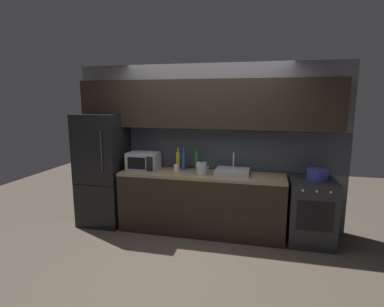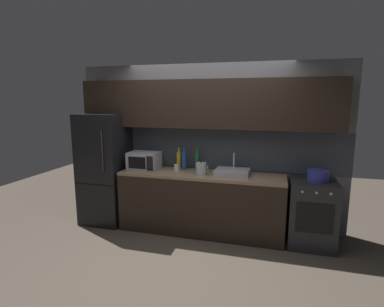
# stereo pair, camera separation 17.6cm
# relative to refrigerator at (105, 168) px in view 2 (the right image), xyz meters

# --- Properties ---
(ground_plane) EXTENTS (10.00, 10.00, 0.00)m
(ground_plane) POSITION_rel_refrigerator_xyz_m (1.59, -0.90, -0.87)
(ground_plane) COLOR #4C4238
(back_wall) EXTENTS (4.16, 0.44, 2.50)m
(back_wall) POSITION_rel_refrigerator_xyz_m (1.59, 0.30, 0.68)
(back_wall) COLOR slate
(back_wall) RESTS_ON ground
(counter_run) EXTENTS (2.42, 0.60, 0.90)m
(counter_run) POSITION_rel_refrigerator_xyz_m (1.59, 0.00, -0.42)
(counter_run) COLOR black
(counter_run) RESTS_ON ground
(refrigerator) EXTENTS (0.68, 0.69, 1.75)m
(refrigerator) POSITION_rel_refrigerator_xyz_m (0.00, 0.00, 0.00)
(refrigerator) COLOR black
(refrigerator) RESTS_ON ground
(oven_range) EXTENTS (0.60, 0.62, 0.90)m
(oven_range) POSITION_rel_refrigerator_xyz_m (3.14, -0.00, -0.42)
(oven_range) COLOR #232326
(oven_range) RESTS_ON ground
(microwave) EXTENTS (0.46, 0.35, 0.27)m
(microwave) POSITION_rel_refrigerator_xyz_m (0.68, 0.02, 0.16)
(microwave) COLOR #A8AAAF
(microwave) RESTS_ON counter_run
(sink_basin) EXTENTS (0.48, 0.38, 0.30)m
(sink_basin) POSITION_rel_refrigerator_xyz_m (2.04, 0.03, 0.07)
(sink_basin) COLOR #ADAFB5
(sink_basin) RESTS_ON counter_run
(kettle) EXTENTS (0.19, 0.15, 0.20)m
(kettle) POSITION_rel_refrigerator_xyz_m (1.61, -0.07, 0.11)
(kettle) COLOR #B7BABF
(kettle) RESTS_ON counter_run
(wine_bottle_blue) EXTENTS (0.07, 0.07, 0.35)m
(wine_bottle_blue) POSITION_rel_refrigerator_xyz_m (1.28, 0.16, 0.17)
(wine_bottle_blue) COLOR #234299
(wine_bottle_blue) RESTS_ON counter_run
(wine_bottle_green) EXTENTS (0.06, 0.06, 0.35)m
(wine_bottle_green) POSITION_rel_refrigerator_xyz_m (1.48, 0.20, 0.17)
(wine_bottle_green) COLOR #1E6B2D
(wine_bottle_green) RESTS_ON counter_run
(wine_bottle_yellow) EXTENTS (0.07, 0.07, 0.33)m
(wine_bottle_yellow) POSITION_rel_refrigerator_xyz_m (1.18, 0.22, 0.16)
(wine_bottle_yellow) COLOR gold
(wine_bottle_yellow) RESTS_ON counter_run
(mug_white) EXTENTS (0.08, 0.08, 0.10)m
(mug_white) POSITION_rel_refrigerator_xyz_m (1.19, 0.07, 0.07)
(mug_white) COLOR silver
(mug_white) RESTS_ON counter_run
(cooking_pot) EXTENTS (0.28, 0.28, 0.15)m
(cooking_pot) POSITION_rel_refrigerator_xyz_m (3.18, 0.00, 0.10)
(cooking_pot) COLOR #333899
(cooking_pot) RESTS_ON oven_range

